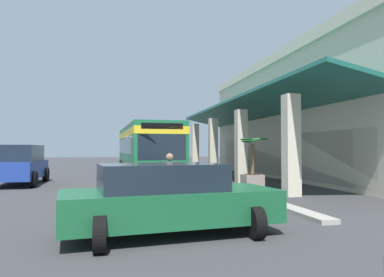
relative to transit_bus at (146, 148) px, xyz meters
name	(u,v)px	position (x,y,z in m)	size (l,w,h in m)	color
ground	(256,178)	(1.18, 6.57, -1.85)	(120.00, 120.00, 0.00)	#38383A
curb_strip	(200,178)	(1.11, 3.05, -1.79)	(26.54, 0.50, 0.12)	#9E998E
plaza_building	(344,118)	(1.11, 12.67, 1.94)	(22.42, 13.75, 7.58)	beige
transit_bus	(146,148)	(0.00, 0.00, 0.00)	(11.31, 3.13, 3.34)	#196638
parked_suv_blue	(20,164)	(2.52, -6.50, -0.84)	(4.81, 2.23, 1.97)	navy
parked_sedan_green	(168,199)	(14.55, -0.82, -1.10)	(2.78, 4.58, 1.47)	#195933
pedestrian	(170,179)	(11.62, -0.35, -0.93)	(0.61, 0.46, 1.65)	#38383D
potted_palm	(252,175)	(6.26, 4.30, -1.25)	(1.97, 1.51, 2.31)	gray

